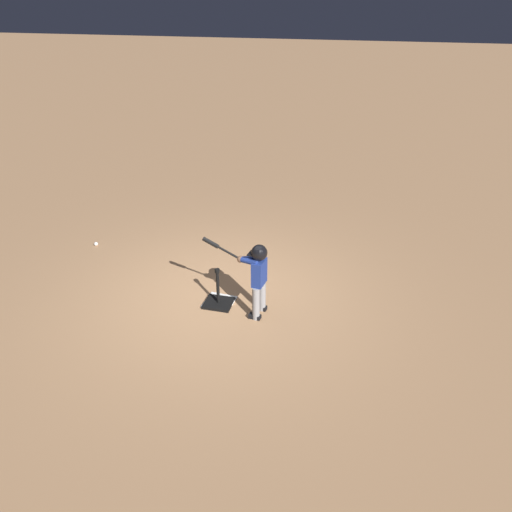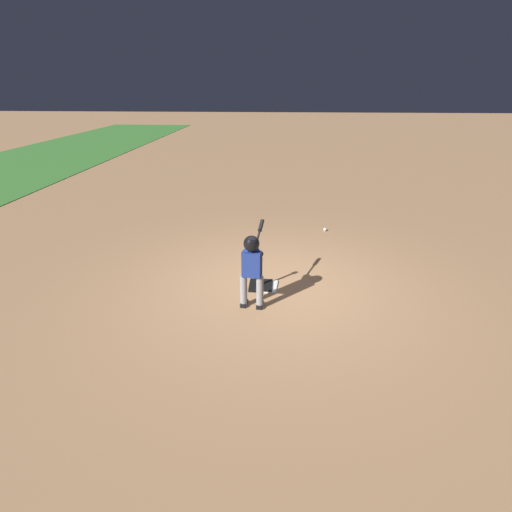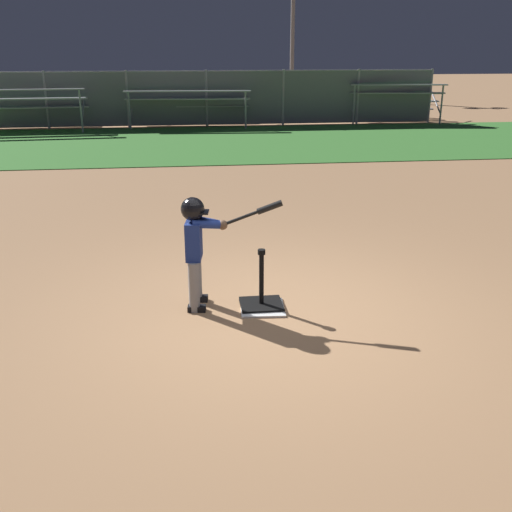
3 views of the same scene
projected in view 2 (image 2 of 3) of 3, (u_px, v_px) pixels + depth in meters
ground_plane at (277, 285)px, 6.70m from camera, size 90.00×90.00×0.00m
home_plate at (264, 286)px, 6.66m from camera, size 0.47×0.47×0.02m
batting_tee at (261, 282)px, 6.63m from camera, size 0.43×0.38×0.62m
batter_child at (252, 262)px, 5.80m from camera, size 0.99×0.37×1.15m
baseball at (325, 229)px, 9.17m from camera, size 0.07×0.07×0.07m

